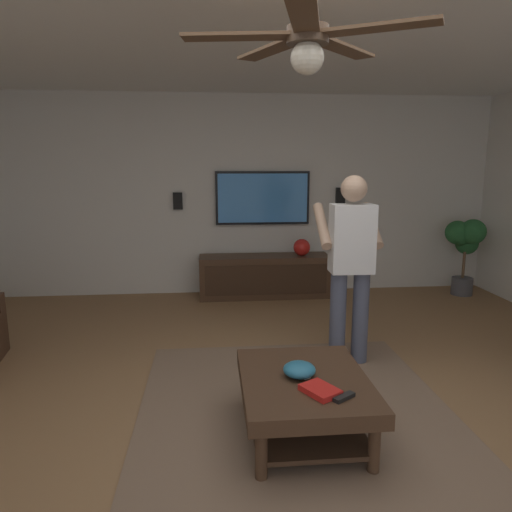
{
  "coord_description": "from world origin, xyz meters",
  "views": [
    {
      "loc": [
        -2.82,
        0.49,
        1.73
      ],
      "look_at": [
        1.13,
        0.11,
        0.96
      ],
      "focal_mm": 33.3,
      "sensor_mm": 36.0,
      "label": 1
    }
  ],
  "objects_px": {
    "person_standing": "(351,259)",
    "bowl": "(299,370)",
    "tv": "(263,198)",
    "wall_speaker_left": "(340,196)",
    "coffee_table": "(304,392)",
    "media_console": "(264,276)",
    "book": "(320,390)",
    "potted_plant_tall": "(465,242)",
    "wall_speaker_right": "(178,201)",
    "ceiling_fan": "(307,42)",
    "vase_round": "(302,247)",
    "remote_black": "(344,397)",
    "remote_white": "(301,373)"
  },
  "relations": [
    {
      "from": "person_standing",
      "to": "bowl",
      "type": "xyz_separation_m",
      "value": [
        -1.1,
        0.64,
        -0.49
      ]
    },
    {
      "from": "tv",
      "to": "wall_speaker_left",
      "type": "relative_size",
      "value": 5.68
    },
    {
      "from": "coffee_table",
      "to": "person_standing",
      "type": "distance_m",
      "value": 1.42
    },
    {
      "from": "media_console",
      "to": "person_standing",
      "type": "xyz_separation_m",
      "value": [
        -2.18,
        -0.49,
        0.66
      ]
    },
    {
      "from": "wall_speaker_left",
      "to": "book",
      "type": "bearing_deg",
      "value": 163.34
    },
    {
      "from": "potted_plant_tall",
      "to": "wall_speaker_right",
      "type": "distance_m",
      "value": 3.83
    },
    {
      "from": "tv",
      "to": "potted_plant_tall",
      "type": "distance_m",
      "value": 2.74
    },
    {
      "from": "book",
      "to": "ceiling_fan",
      "type": "relative_size",
      "value": 0.19
    },
    {
      "from": "coffee_table",
      "to": "wall_speaker_right",
      "type": "bearing_deg",
      "value": 15.75
    },
    {
      "from": "coffee_table",
      "to": "vase_round",
      "type": "height_order",
      "value": "vase_round"
    },
    {
      "from": "potted_plant_tall",
      "to": "book",
      "type": "height_order",
      "value": "potted_plant_tall"
    },
    {
      "from": "remote_black",
      "to": "tv",
      "type": "bearing_deg",
      "value": -123.33
    },
    {
      "from": "bowl",
      "to": "wall_speaker_left",
      "type": "xyz_separation_m",
      "value": [
        3.53,
        -1.21,
        0.86
      ]
    },
    {
      "from": "person_standing",
      "to": "vase_round",
      "type": "xyz_separation_m",
      "value": [
        2.14,
        0.01,
        -0.27
      ]
    },
    {
      "from": "tv",
      "to": "remote_black",
      "type": "relative_size",
      "value": 8.34
    },
    {
      "from": "coffee_table",
      "to": "potted_plant_tall",
      "type": "distance_m",
      "value": 4.2
    },
    {
      "from": "coffee_table",
      "to": "remote_black",
      "type": "distance_m",
      "value": 0.37
    },
    {
      "from": "tv",
      "to": "wall_speaker_left",
      "type": "height_order",
      "value": "tv"
    },
    {
      "from": "potted_plant_tall",
      "to": "book",
      "type": "bearing_deg",
      "value": 140.91
    },
    {
      "from": "person_standing",
      "to": "wall_speaker_right",
      "type": "bearing_deg",
      "value": 34.86
    },
    {
      "from": "remote_black",
      "to": "vase_round",
      "type": "relative_size",
      "value": 0.68
    },
    {
      "from": "media_console",
      "to": "tv",
      "type": "relative_size",
      "value": 1.36
    },
    {
      "from": "coffee_table",
      "to": "ceiling_fan",
      "type": "xyz_separation_m",
      "value": [
        -0.39,
        0.1,
        2.0
      ]
    },
    {
      "from": "book",
      "to": "vase_round",
      "type": "xyz_separation_m",
      "value": [
        3.47,
        -0.55,
        0.24
      ]
    },
    {
      "from": "bowl",
      "to": "book",
      "type": "distance_m",
      "value": 0.25
    },
    {
      "from": "tv",
      "to": "remote_black",
      "type": "height_order",
      "value": "tv"
    },
    {
      "from": "tv",
      "to": "wall_speaker_right",
      "type": "bearing_deg",
      "value": -90.67
    },
    {
      "from": "remote_white",
      "to": "wall_speaker_right",
      "type": "bearing_deg",
      "value": 167.62
    },
    {
      "from": "book",
      "to": "wall_speaker_right",
      "type": "bearing_deg",
      "value": 165.22
    },
    {
      "from": "person_standing",
      "to": "tv",
      "type": "bearing_deg",
      "value": 12.88
    },
    {
      "from": "coffee_table",
      "to": "wall_speaker_left",
      "type": "distance_m",
      "value": 3.87
    },
    {
      "from": "tv",
      "to": "potted_plant_tall",
      "type": "xyz_separation_m",
      "value": [
        -0.41,
        -2.65,
        -0.57
      ]
    },
    {
      "from": "potted_plant_tall",
      "to": "wall_speaker_right",
      "type": "height_order",
      "value": "wall_speaker_right"
    },
    {
      "from": "coffee_table",
      "to": "bowl",
      "type": "xyz_separation_m",
      "value": [
        0.01,
        0.03,
        0.15
      ]
    },
    {
      "from": "tv",
      "to": "potted_plant_tall",
      "type": "height_order",
      "value": "tv"
    },
    {
      "from": "media_console",
      "to": "bowl",
      "type": "xyz_separation_m",
      "value": [
        -3.28,
        0.15,
        0.17
      ]
    },
    {
      "from": "tv",
      "to": "book",
      "type": "distance_m",
      "value": 3.85
    },
    {
      "from": "remote_black",
      "to": "wall_speaker_left",
      "type": "height_order",
      "value": "wall_speaker_left"
    },
    {
      "from": "person_standing",
      "to": "book",
      "type": "bearing_deg",
      "value": 158.54
    },
    {
      "from": "bowl",
      "to": "ceiling_fan",
      "type": "height_order",
      "value": "ceiling_fan"
    },
    {
      "from": "media_console",
      "to": "remote_white",
      "type": "relative_size",
      "value": 11.33
    },
    {
      "from": "tv",
      "to": "bowl",
      "type": "xyz_separation_m",
      "value": [
        -3.52,
        0.15,
        -0.84
      ]
    },
    {
      "from": "person_standing",
      "to": "book",
      "type": "distance_m",
      "value": 1.53
    },
    {
      "from": "vase_round",
      "to": "wall_speaker_left",
      "type": "relative_size",
      "value": 1.0
    },
    {
      "from": "media_console",
      "to": "wall_speaker_left",
      "type": "height_order",
      "value": "wall_speaker_left"
    },
    {
      "from": "remote_white",
      "to": "ceiling_fan",
      "type": "bearing_deg",
      "value": -39.24
    },
    {
      "from": "media_console",
      "to": "ceiling_fan",
      "type": "distance_m",
      "value": 4.21
    },
    {
      "from": "tv",
      "to": "wall_speaker_left",
      "type": "distance_m",
      "value": 1.06
    },
    {
      "from": "person_standing",
      "to": "coffee_table",
      "type": "bearing_deg",
      "value": 152.58
    },
    {
      "from": "bowl",
      "to": "wall_speaker_right",
      "type": "height_order",
      "value": "wall_speaker_right"
    }
  ]
}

